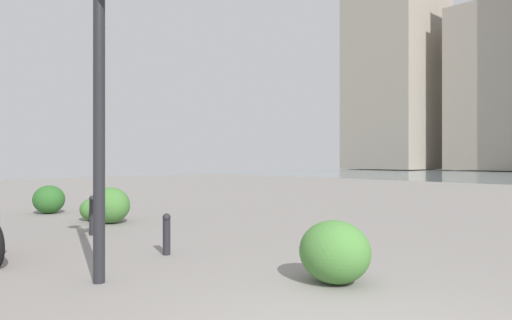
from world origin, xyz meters
name	(u,v)px	position (x,y,z in m)	size (l,w,h in m)	color
building_highrise	(397,67)	(37.39, -65.74, 17.88)	(12.87, 15.50, 35.77)	#9E9384
lamppost	(99,71)	(3.24, 0.80, 2.60)	(0.98, 0.28, 3.88)	#232328
bollard_near	(167,233)	(4.06, -0.61, 0.34)	(0.13, 0.13, 0.66)	#232328
bollard_mid	(92,214)	(6.62, -0.42, 0.41)	(0.13, 0.13, 0.79)	#232328
shrub_low	(110,205)	(7.96, -1.36, 0.43)	(1.01, 0.90, 0.85)	#477F38
shrub_round	(92,209)	(8.70, -1.22, 0.27)	(0.65, 0.58, 0.55)	#477F38
shrub_wide	(49,199)	(10.92, -0.85, 0.40)	(0.93, 0.84, 0.79)	#2D6628
shrub_tall	(335,252)	(1.30, -1.33, 0.38)	(0.90, 0.81, 0.77)	#477F38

